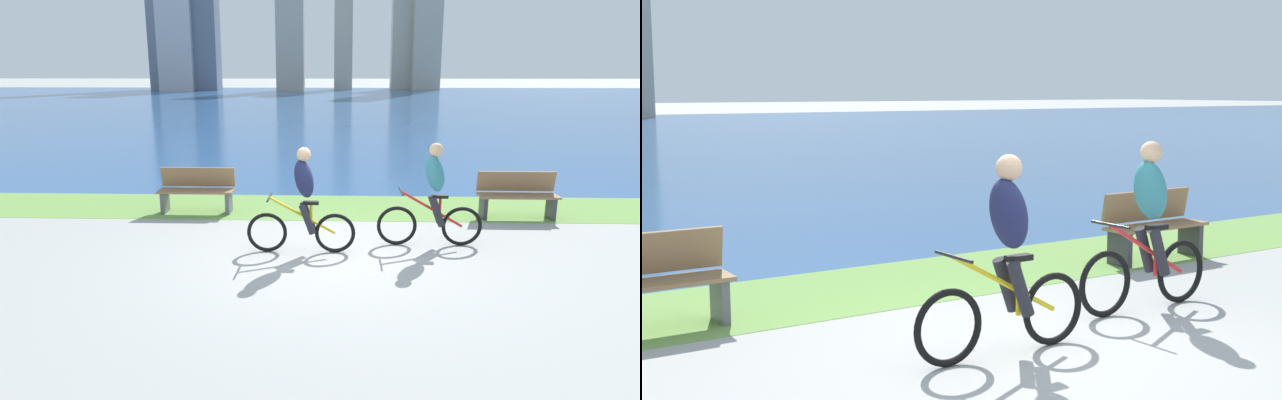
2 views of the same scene
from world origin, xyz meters
TOP-DOWN VIEW (x-y plane):
  - ground_plane at (0.00, 0.00)m, footprint 300.00×300.00m
  - grass_strip_bayside at (0.00, 3.01)m, footprint 120.00×2.10m
  - bay_water_surface at (0.00, 39.57)m, footprint 300.00×71.03m
  - cyclist_lead at (-0.33, 0.16)m, footprint 1.71×0.52m
  - cyclist_trailing at (1.74, 0.58)m, footprint 1.72×0.52m
  - bench_near_path at (3.68, 2.35)m, footprint 1.50×0.47m
  - bench_far_along_path at (-2.65, 2.55)m, footprint 1.50×0.47m
  - city_skyline_far_shore at (-6.12, 66.55)m, footprint 39.15×9.82m

SIDE VIEW (x-z plane):
  - ground_plane at x=0.00m, z-range 0.00..0.00m
  - bay_water_surface at x=0.00m, z-range 0.00..0.00m
  - grass_strip_bayside at x=0.00m, z-range 0.00..0.01m
  - bench_near_path at x=3.68m, z-range 0.00..0.90m
  - bench_far_along_path at x=-2.65m, z-range 0.00..0.90m
  - cyclist_lead at x=-0.33m, z-range 0.00..1.67m
  - cyclist_trailing at x=1.74m, z-range -0.01..1.69m
  - city_skyline_far_shore at x=-6.12m, z-range -3.64..22.81m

